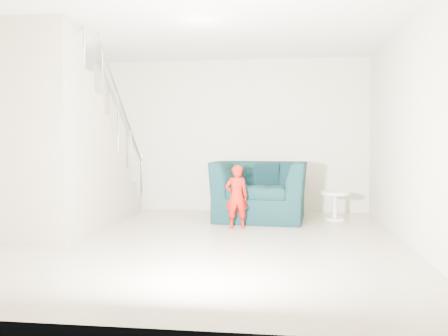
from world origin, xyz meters
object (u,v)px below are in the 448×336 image
(toddler, at_px, (237,197))
(side_table, at_px, (335,201))
(armchair, at_px, (260,190))
(staircase, at_px, (65,162))

(toddler, xyz_separation_m, side_table, (1.47, 0.92, -0.15))
(armchair, xyz_separation_m, staircase, (-2.66, -1.25, 0.48))
(toddler, distance_m, staircase, 2.45)
(toddler, height_order, staircase, staircase)
(armchair, height_order, side_table, armchair)
(side_table, distance_m, staircase, 4.11)
(toddler, bearing_deg, staircase, -3.81)
(armchair, xyz_separation_m, toddler, (-0.30, -0.83, -0.01))
(staircase, bearing_deg, toddler, 10.13)
(armchair, relative_size, side_table, 3.17)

